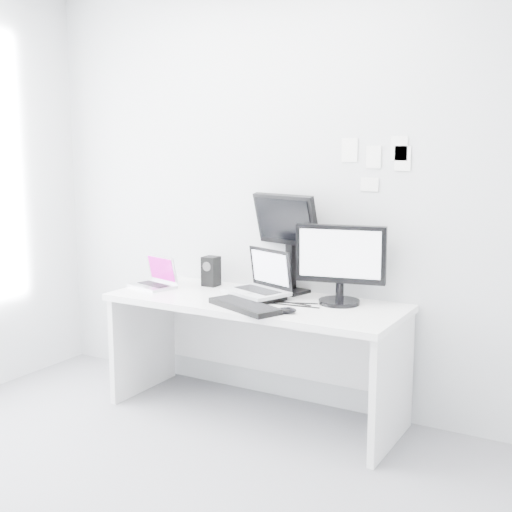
# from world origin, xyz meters

# --- Properties ---
(ground) EXTENTS (3.60, 3.60, 0.00)m
(ground) POSITION_xyz_m (0.00, 0.00, 0.00)
(ground) COLOR slate
(ground) RESTS_ON ground
(back_wall) EXTENTS (3.60, 0.00, 3.60)m
(back_wall) POSITION_xyz_m (0.00, 1.60, 1.35)
(back_wall) COLOR #BABCBF
(back_wall) RESTS_ON ground
(desk) EXTENTS (1.80, 0.70, 0.73)m
(desk) POSITION_xyz_m (0.00, 1.25, 0.36)
(desk) COLOR white
(desk) RESTS_ON ground
(macbook) EXTENTS (0.34, 0.29, 0.22)m
(macbook) POSITION_xyz_m (-0.75, 1.21, 0.84)
(macbook) COLOR #BABAC0
(macbook) RESTS_ON desk
(speaker) EXTENTS (0.12, 0.12, 0.20)m
(speaker) POSITION_xyz_m (-0.45, 1.45, 0.83)
(speaker) COLOR black
(speaker) RESTS_ON desk
(dell_laptop) EXTENTS (0.44, 0.40, 0.31)m
(dell_laptop) POSITION_xyz_m (-0.01, 1.27, 0.88)
(dell_laptop) COLOR #A8AAAF
(dell_laptop) RESTS_ON desk
(rear_monitor) EXTENTS (0.50, 0.28, 0.64)m
(rear_monitor) POSITION_xyz_m (0.08, 1.53, 1.05)
(rear_monitor) COLOR black
(rear_monitor) RESTS_ON desk
(samsung_monitor) EXTENTS (0.56, 0.34, 0.48)m
(samsung_monitor) POSITION_xyz_m (0.49, 1.40, 0.97)
(samsung_monitor) COLOR black
(samsung_monitor) RESTS_ON desk
(keyboard) EXTENTS (0.51, 0.35, 0.03)m
(keyboard) POSITION_xyz_m (0.07, 1.02, 0.75)
(keyboard) COLOR black
(keyboard) RESTS_ON desk
(mouse) EXTENTS (0.13, 0.10, 0.04)m
(mouse) POSITION_xyz_m (0.32, 1.05, 0.75)
(mouse) COLOR black
(mouse) RESTS_ON desk
(wall_note_0) EXTENTS (0.10, 0.00, 0.14)m
(wall_note_0) POSITION_xyz_m (0.45, 1.59, 1.62)
(wall_note_0) COLOR white
(wall_note_0) RESTS_ON back_wall
(wall_note_1) EXTENTS (0.09, 0.00, 0.13)m
(wall_note_1) POSITION_xyz_m (0.60, 1.59, 1.58)
(wall_note_1) COLOR white
(wall_note_1) RESTS_ON back_wall
(wall_note_2) EXTENTS (0.10, 0.00, 0.14)m
(wall_note_2) POSITION_xyz_m (0.75, 1.59, 1.63)
(wall_note_2) COLOR white
(wall_note_2) RESTS_ON back_wall
(wall_note_3) EXTENTS (0.11, 0.00, 0.08)m
(wall_note_3) POSITION_xyz_m (0.58, 1.59, 1.42)
(wall_note_3) COLOR white
(wall_note_3) RESTS_ON back_wall
(wall_note_4) EXTENTS (0.10, 0.00, 0.14)m
(wall_note_4) POSITION_xyz_m (0.77, 1.59, 1.57)
(wall_note_4) COLOR white
(wall_note_4) RESTS_ON back_wall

